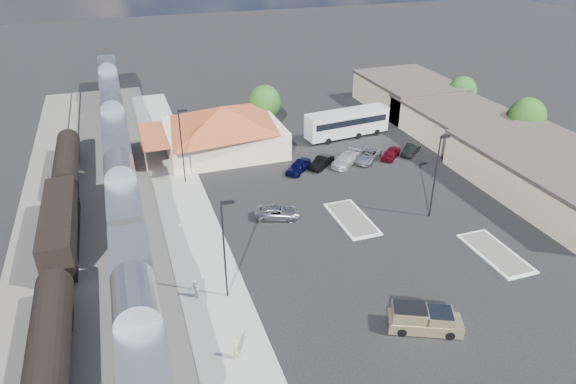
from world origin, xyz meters
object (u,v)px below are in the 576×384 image
object	(u,v)px
station_depot	(223,129)
pickup_truck	(425,320)
suv	(278,212)
coach_bus	(347,122)

from	to	relation	value
station_depot	pickup_truck	xyz separation A→B (m)	(6.84, -38.45, -2.23)
suv	coach_bus	distance (m)	24.50
station_depot	suv	distance (m)	19.42
pickup_truck	coach_bus	size ratio (longest dim) A/B	0.46
coach_bus	pickup_truck	bearing A→B (deg)	157.78
station_depot	coach_bus	bearing A→B (deg)	-2.97
station_depot	coach_bus	size ratio (longest dim) A/B	1.47
pickup_truck	coach_bus	distance (m)	39.07
suv	coach_bus	xyz separation A→B (m)	(16.22, 18.29, 1.61)
station_depot	pickup_truck	size ratio (longest dim) A/B	3.16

